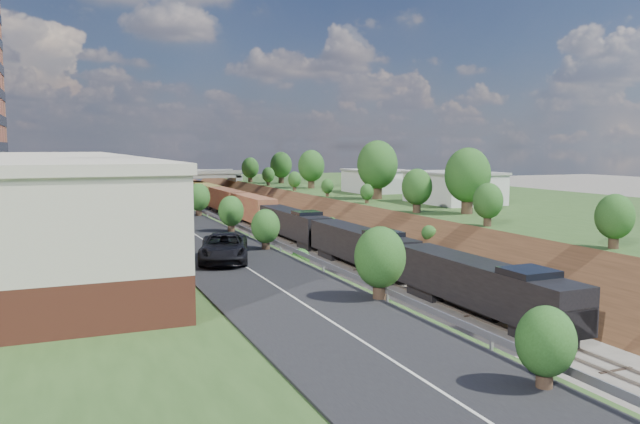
% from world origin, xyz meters
% --- Properties ---
extents(platform_right, '(44.00, 180.00, 5.00)m').
position_xyz_m(platform_right, '(33.00, 60.00, 2.50)').
color(platform_right, '#2F4E20').
rests_on(platform_right, ground).
extents(embankment_left, '(10.00, 180.00, 10.00)m').
position_xyz_m(embankment_left, '(-11.00, 60.00, 0.00)').
color(embankment_left, brown).
rests_on(embankment_left, ground).
extents(embankment_right, '(10.00, 180.00, 10.00)m').
position_xyz_m(embankment_right, '(11.00, 60.00, 0.00)').
color(embankment_right, brown).
rests_on(embankment_right, ground).
extents(rail_left_track, '(1.58, 180.00, 0.18)m').
position_xyz_m(rail_left_track, '(-2.60, 60.00, 0.09)').
color(rail_left_track, gray).
rests_on(rail_left_track, ground).
extents(rail_right_track, '(1.58, 180.00, 0.18)m').
position_xyz_m(rail_right_track, '(2.60, 60.00, 0.09)').
color(rail_right_track, gray).
rests_on(rail_right_track, ground).
extents(road, '(8.00, 180.00, 0.10)m').
position_xyz_m(road, '(-15.50, 60.00, 5.05)').
color(road, black).
rests_on(road, platform_left).
extents(guardrail, '(0.10, 171.00, 0.70)m').
position_xyz_m(guardrail, '(-11.40, 59.80, 5.55)').
color(guardrail, '#99999E').
rests_on(guardrail, platform_left).
extents(commercial_building, '(14.30, 62.30, 7.00)m').
position_xyz_m(commercial_building, '(-28.00, 38.00, 8.51)').
color(commercial_building, brown).
rests_on(commercial_building, platform_left).
extents(overpass, '(24.50, 8.30, 7.40)m').
position_xyz_m(overpass, '(0.00, 122.00, 4.92)').
color(overpass, gray).
rests_on(overpass, ground).
extents(white_building_near, '(9.00, 12.00, 4.00)m').
position_xyz_m(white_building_near, '(23.50, 52.00, 7.00)').
color(white_building_near, silver).
rests_on(white_building_near, platform_right).
extents(white_building_far, '(8.00, 10.00, 3.60)m').
position_xyz_m(white_building_far, '(23.00, 74.00, 6.80)').
color(white_building_far, silver).
rests_on(white_building_far, platform_right).
extents(tree_right_large, '(5.25, 5.25, 7.61)m').
position_xyz_m(tree_right_large, '(17.00, 40.00, 9.38)').
color(tree_right_large, '#473323').
rests_on(tree_right_large, platform_right).
extents(tree_left_crest, '(2.45, 2.45, 3.55)m').
position_xyz_m(tree_left_crest, '(-11.80, 20.00, 7.04)').
color(tree_left_crest, '#473323').
rests_on(tree_left_crest, platform_left).
extents(freight_train, '(3.22, 146.28, 4.76)m').
position_xyz_m(freight_train, '(2.60, 84.24, 2.70)').
color(freight_train, black).
rests_on(freight_train, ground).
extents(suv, '(4.80, 7.29, 1.86)m').
position_xyz_m(suv, '(-16.31, 20.81, 6.03)').
color(suv, black).
rests_on(suv, road).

